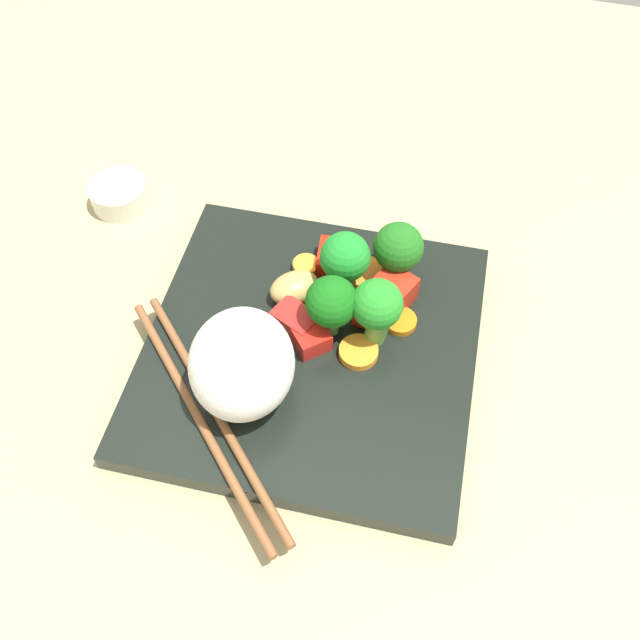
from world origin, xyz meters
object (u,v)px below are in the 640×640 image
sauce_cup (119,194)px  broccoli_floret_0 (398,249)px  carrot_slice_3 (362,271)px  chopstick_pair (207,414)px  rice_mound (242,364)px  square_plate (311,350)px

sauce_cup → broccoli_floret_0: bearing=-6.7°
broccoli_floret_0 → sauce_cup: (-24.98, 2.95, -3.62)cm
carrot_slice_3 → chopstick_pair: bearing=-115.9°
chopstick_pair → sauce_cup: (-15.17, 18.48, -0.87)cm
broccoli_floret_0 → sauce_cup: broccoli_floret_0 is taller
carrot_slice_3 → broccoli_floret_0: bearing=11.9°
broccoli_floret_0 → carrot_slice_3: (-2.52, -0.53, -2.84)cm
carrot_slice_3 → chopstick_pair: 16.67cm
rice_mound → broccoli_floret_0: bearing=58.9°
square_plate → chopstick_pair: bearing=-124.6°
square_plate → broccoli_floret_0: 9.98cm
square_plate → carrot_slice_3: size_ratio=7.47×
square_plate → sauce_cup: (-20.39, 10.91, 0.26)cm
square_plate → rice_mound: 7.46cm
square_plate → chopstick_pair: 9.26cm
square_plate → sauce_cup: bearing=151.8°
carrot_slice_3 → chopstick_pair: (-7.28, -15.00, 0.09)cm
broccoli_floret_0 → chopstick_pair: size_ratio=0.31×
broccoli_floret_0 → sauce_cup: 25.41cm
square_plate → broccoli_floret_0: bearing=60.1°
sauce_cup → rice_mound: bearing=-42.9°
rice_mound → chopstick_pair: rice_mound is taller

